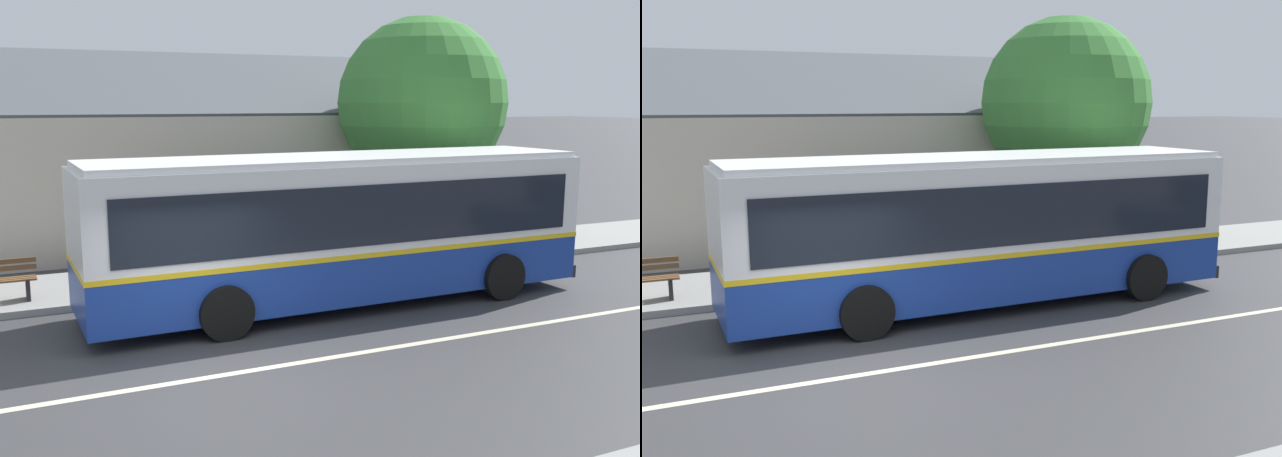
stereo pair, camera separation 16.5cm
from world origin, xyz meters
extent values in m
plane|color=#38383A|center=(0.00, 0.00, 0.00)|extent=(300.00, 300.00, 0.00)
cube|color=gray|center=(0.00, 6.00, 0.07)|extent=(60.00, 3.00, 0.15)
cube|color=beige|center=(0.00, 0.00, 0.00)|extent=(60.00, 0.16, 0.01)
cube|color=beige|center=(0.10, 13.78, 1.90)|extent=(22.23, 10.37, 3.80)
cube|color=#4C5156|center=(0.10, 11.19, 4.76)|extent=(22.83, 5.24, 2.07)
cube|color=#4C5156|center=(0.10, 16.37, 4.76)|extent=(22.83, 5.24, 2.07)
cube|color=black|center=(7.88, 8.57, 2.09)|extent=(1.10, 0.06, 1.30)
cube|color=#4C3323|center=(3.44, 8.57, 1.05)|extent=(1.00, 0.06, 2.10)
cube|color=navy|center=(3.53, 2.90, 0.75)|extent=(10.61, 2.66, 0.94)
cube|color=gold|center=(3.53, 2.90, 1.27)|extent=(10.63, 2.68, 0.10)
cube|color=white|center=(3.53, 2.90, 2.16)|extent=(10.61, 2.66, 1.67)
cube|color=white|center=(3.53, 2.90, 3.05)|extent=(10.40, 2.53, 0.12)
cube|color=black|center=(3.51, 4.16, 2.06)|extent=(9.73, 0.18, 1.17)
cube|color=black|center=(3.55, 1.64, 2.06)|extent=(9.73, 0.18, 1.17)
cube|color=black|center=(8.84, 2.98, 2.06)|extent=(0.07, 2.20, 1.17)
cube|color=black|center=(8.84, 2.98, 2.85)|extent=(0.07, 1.75, 0.24)
cube|color=black|center=(8.86, 2.98, 0.40)|extent=(0.12, 2.50, 0.28)
cube|color=#B21919|center=(2.19, 4.15, 0.75)|extent=(2.96, 0.07, 0.66)
cube|color=black|center=(7.63, 4.23, 1.46)|extent=(0.90, 0.04, 2.37)
cylinder|color=black|center=(6.79, 4.20, 0.50)|extent=(1.00, 0.30, 1.00)
cylinder|color=black|center=(6.83, 1.70, 0.50)|extent=(1.00, 0.30, 1.00)
cylinder|color=black|center=(0.60, 4.11, 0.50)|extent=(1.00, 0.30, 1.00)
cylinder|color=black|center=(0.64, 1.61, 0.50)|extent=(1.00, 0.30, 1.00)
cube|color=black|center=(-2.48, 5.35, 0.38)|extent=(0.08, 0.43, 0.45)
cube|color=brown|center=(1.39, 5.73, 0.60)|extent=(1.84, 0.10, 0.04)
cube|color=brown|center=(1.39, 5.59, 0.60)|extent=(1.84, 0.10, 0.04)
cube|color=brown|center=(1.39, 5.45, 0.60)|extent=(1.84, 0.10, 0.04)
cube|color=brown|center=(1.39, 5.32, 0.90)|extent=(1.84, 0.04, 0.10)
cube|color=brown|center=(1.39, 5.32, 1.04)|extent=(1.84, 0.04, 0.10)
cube|color=black|center=(2.13, 5.59, 0.38)|extent=(0.08, 0.43, 0.45)
cube|color=black|center=(0.65, 5.59, 0.38)|extent=(0.08, 0.43, 0.45)
cylinder|color=#4C3828|center=(8.07, 7.03, 1.31)|extent=(0.35, 0.35, 2.62)
sphere|color=#387A33|center=(8.07, 7.03, 4.16)|extent=(4.73, 4.73, 4.73)
cylinder|color=gray|center=(10.78, 5.00, 1.35)|extent=(0.07, 0.07, 2.40)
cube|color=#1959A5|center=(10.78, 4.98, 2.30)|extent=(0.36, 0.03, 0.48)
camera|label=1|loc=(-2.89, -10.18, 4.20)|focal=40.00mm
camera|label=2|loc=(-2.74, -10.24, 4.20)|focal=40.00mm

